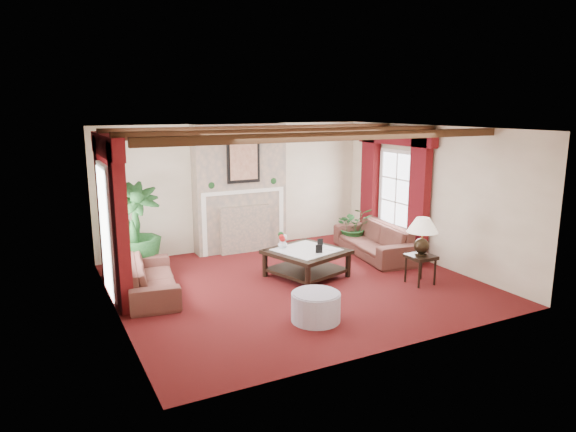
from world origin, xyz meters
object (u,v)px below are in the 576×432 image
coffee_table (307,263)px  potted_palm (136,249)px  side_table (420,269)px  sofa_right (374,235)px  ottoman (316,307)px  sofa_left (151,272)px

coffee_table → potted_palm: bearing=132.3°
side_table → sofa_right: bearing=79.2°
potted_palm → side_table: potted_palm is taller
side_table → coffee_table: bearing=142.2°
sofa_right → ottoman: size_ratio=3.20×
sofa_left → coffee_table: 2.75m
potted_palm → ottoman: (1.88, -3.38, -0.26)m
sofa_right → side_table: sofa_right is taller
coffee_table → ottoman: size_ratio=1.72×
sofa_right → coffee_table: (-1.94, -0.58, -0.18)m
sofa_left → side_table: size_ratio=3.89×
sofa_left → potted_palm: (-0.01, 1.19, 0.09)m
sofa_right → ottoman: (-2.78, -2.37, -0.23)m
sofa_right → coffee_table: sofa_right is taller
side_table → ottoman: bearing=-167.1°
potted_palm → coffee_table: size_ratio=1.39×
sofa_left → ottoman: size_ratio=2.82×
coffee_table → ottoman: 1.98m
side_table → sofa_left: bearing=159.3°
sofa_right → side_table: (-0.35, -1.81, -0.18)m
side_table → ottoman: side_table is taller
sofa_right → potted_palm: (-4.67, 1.01, 0.04)m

